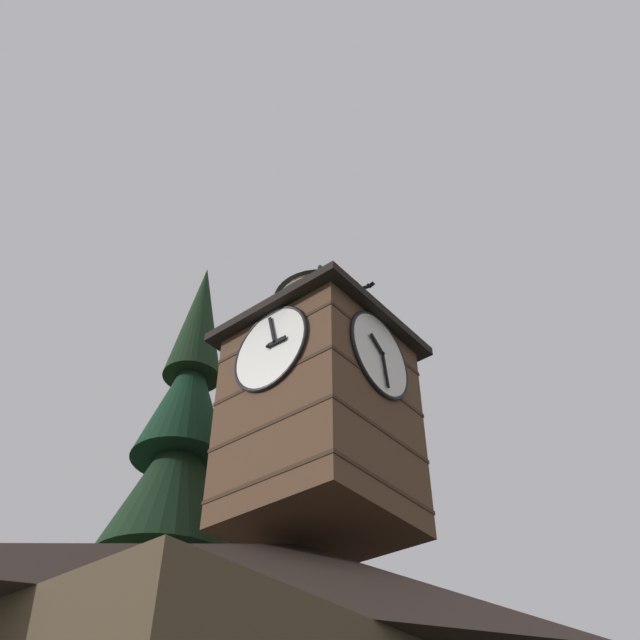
# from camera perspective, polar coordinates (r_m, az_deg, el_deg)

# --- Properties ---
(clock_tower) EXTENTS (4.62, 4.62, 8.76)m
(clock_tower) POSITION_cam_1_polar(r_m,az_deg,el_deg) (18.53, -0.00, -6.63)
(clock_tower) COLOR brown
(clock_tower) RESTS_ON building_main
(pine_tree_behind) EXTENTS (6.03, 6.03, 19.13)m
(pine_tree_behind) POSITION_cam_1_polar(r_m,az_deg,el_deg) (19.88, -12.98, -20.54)
(pine_tree_behind) COLOR #473323
(pine_tree_behind) RESTS_ON ground_plane
(flying_bird_high) EXTENTS (0.29, 0.52, 0.16)m
(flying_bird_high) POSITION_cam_1_polar(r_m,az_deg,el_deg) (29.03, 4.06, 2.83)
(flying_bird_high) COLOR black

